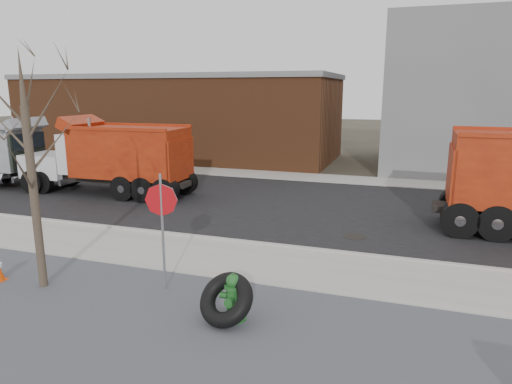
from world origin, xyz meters
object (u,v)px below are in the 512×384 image
(stop_sign, at_px, (162,212))
(dump_truck_grey, at_px, (2,151))
(fire_hydrant, at_px, (233,299))
(truck_tire, at_px, (226,300))
(dump_truck_red_b, at_px, (111,156))

(stop_sign, distance_m, dump_truck_grey, 14.77)
(fire_hydrant, relative_size, dump_truck_grey, 0.14)
(truck_tire, bearing_deg, dump_truck_grey, 149.32)
(stop_sign, xyz_separation_m, dump_truck_grey, (-12.64, 7.65, -0.21))
(stop_sign, bearing_deg, dump_truck_red_b, 141.06)
(stop_sign, relative_size, dump_truck_red_b, 0.34)
(truck_tire, relative_size, dump_truck_grey, 0.19)
(fire_hydrant, height_order, dump_truck_red_b, dump_truck_red_b)
(dump_truck_red_b, distance_m, dump_truck_grey, 5.83)
(stop_sign, bearing_deg, fire_hydrant, -13.02)
(truck_tire, bearing_deg, dump_truck_red_b, 135.11)
(dump_truck_red_b, xyz_separation_m, dump_truck_grey, (-5.83, -0.02, -0.07))
(stop_sign, bearing_deg, dump_truck_grey, 158.30)
(dump_truck_red_b, bearing_deg, stop_sign, 130.07)
(stop_sign, height_order, dump_truck_red_b, dump_truck_red_b)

